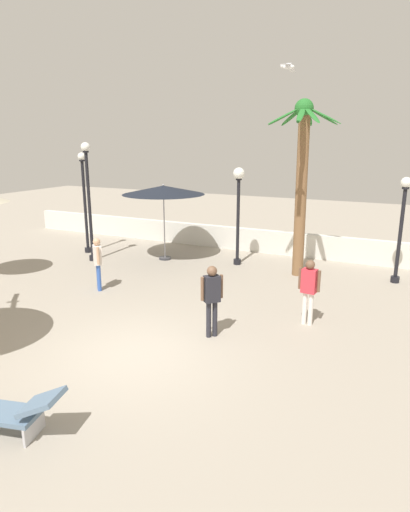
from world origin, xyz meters
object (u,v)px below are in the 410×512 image
lamp_post_1 (89,193)px  lamp_post_3 (85,198)px  patio_umbrella_1 (163,190)px  seagull_0 (288,67)px  lounge_chair_0 (8,411)px  guest_0 (309,286)px  lamp_post_0 (238,200)px  guest_2 (212,294)px  lamp_post_2 (402,221)px  palm_tree_1 (302,171)px  guest_1 (98,259)px

lamp_post_1 → lamp_post_3: (-1.03, 0.93, -0.33)m
patio_umbrella_1 → seagull_0: bearing=-22.4°
lounge_chair_0 → lamp_post_3: bearing=124.7°
lamp_post_1 → guest_0: size_ratio=2.65×
lamp_post_0 → lamp_post_3: (-6.33, -1.02, -0.15)m
lamp_post_0 → guest_0: size_ratio=2.13×
lamp_post_0 → seagull_0: seagull_0 is taller
lamp_post_0 → guest_2: 6.56m
lamp_post_1 → lamp_post_2: size_ratio=1.30×
guest_2 → patio_umbrella_1: bearing=129.8°
lounge_chair_0 → guest_2: guest_2 is taller
patio_umbrella_1 → palm_tree_1: palm_tree_1 is taller
lamp_post_2 → seagull_0: bearing=-136.1°
seagull_0 → lounge_chair_0: bearing=-103.7°
lamp_post_0 → seagull_0: (2.41, -2.74, 4.00)m
palm_tree_1 → lamp_post_3: bearing=-175.4°
lamp_post_1 → seagull_0: 8.63m
lamp_post_0 → palm_tree_1: bearing=-8.0°
lamp_post_3 → guest_1: lamp_post_3 is taller
lamp_post_1 → guest_2: 8.40m
patio_umbrella_1 → guest_2: (4.66, -5.58, -1.64)m
guest_0 → guest_1: guest_0 is taller
guest_0 → guest_1: bearing=-178.2°
lamp_post_2 → guest_2: 7.46m
patio_umbrella_1 → palm_tree_1: (5.20, 0.24, 0.87)m
patio_umbrella_1 → lounge_chair_0: size_ratio=1.64×
lamp_post_2 → lounge_chair_0: (-5.07, -11.05, -1.64)m
palm_tree_1 → lamp_post_2: size_ratio=1.70×
lamp_post_2 → guest_1: 9.69m
lamp_post_3 → guest_0: 10.67m
guest_1 → lamp_post_3: bearing=134.4°
palm_tree_1 → lounge_chair_0: 11.11m
lamp_post_0 → guest_0: bearing=-50.3°
palm_tree_1 → guest_1: bearing=-139.9°
palm_tree_1 → lounge_chair_0: palm_tree_1 is taller
lamp_post_3 → lounge_chair_0: lamp_post_3 is taller
lamp_post_2 → guest_2: lamp_post_2 is taller
lounge_chair_0 → guest_2: 4.90m
palm_tree_1 → lamp_post_1: palm_tree_1 is taller
patio_umbrella_1 → guest_2: bearing=-50.2°
patio_umbrella_1 → guest_2: patio_umbrella_1 is taller
lamp_post_1 → lounge_chair_0: bearing=-57.0°
patio_umbrella_1 → lamp_post_3: size_ratio=0.77×
guest_0 → guest_2: 2.54m
lounge_chair_0 → guest_0: bearing=62.9°
lounge_chair_0 → guest_1: 6.97m
palm_tree_1 → seagull_0: bearing=-88.6°
lamp_post_0 → lamp_post_1: size_ratio=0.80×
lamp_post_0 → guest_1: lamp_post_0 is taller
guest_0 → lamp_post_0: bearing=129.7°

